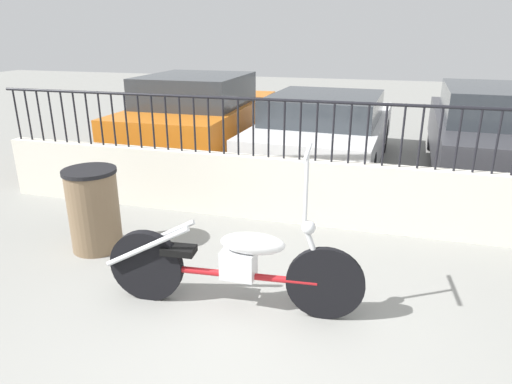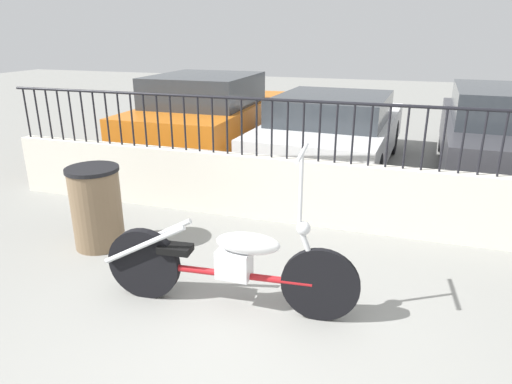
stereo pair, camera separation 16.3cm
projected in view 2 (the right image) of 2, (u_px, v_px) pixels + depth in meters
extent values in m
plane|color=gray|center=(237.00, 353.00, 3.34)|extent=(40.00, 40.00, 0.00)
cube|color=beige|center=(309.00, 193.00, 5.45)|extent=(8.28, 0.18, 0.79)
cylinder|color=black|center=(27.00, 112.00, 6.38)|extent=(0.02, 0.02, 0.70)
cylinder|color=black|center=(38.00, 113.00, 6.32)|extent=(0.02, 0.02, 0.70)
cylinder|color=black|center=(49.00, 114.00, 6.27)|extent=(0.02, 0.02, 0.70)
cylinder|color=black|center=(60.00, 114.00, 6.21)|extent=(0.02, 0.02, 0.70)
cylinder|color=black|center=(71.00, 115.00, 6.16)|extent=(0.02, 0.02, 0.70)
cylinder|color=black|center=(83.00, 116.00, 6.10)|extent=(0.02, 0.02, 0.70)
cylinder|color=black|center=(95.00, 117.00, 6.05)|extent=(0.02, 0.02, 0.70)
cylinder|color=black|center=(107.00, 118.00, 5.99)|extent=(0.02, 0.02, 0.70)
cylinder|color=black|center=(119.00, 118.00, 5.94)|extent=(0.02, 0.02, 0.70)
cylinder|color=black|center=(132.00, 119.00, 5.89)|extent=(0.02, 0.02, 0.70)
cylinder|color=black|center=(145.00, 120.00, 5.83)|extent=(0.02, 0.02, 0.70)
cylinder|color=black|center=(158.00, 121.00, 5.78)|extent=(0.02, 0.02, 0.70)
cylinder|color=black|center=(171.00, 122.00, 5.72)|extent=(0.02, 0.02, 0.70)
cylinder|color=black|center=(185.00, 123.00, 5.67)|extent=(0.02, 0.02, 0.70)
cylinder|color=black|center=(199.00, 124.00, 5.61)|extent=(0.02, 0.02, 0.70)
cylinder|color=black|center=(213.00, 125.00, 5.56)|extent=(0.02, 0.02, 0.70)
cylinder|color=black|center=(227.00, 125.00, 5.50)|extent=(0.02, 0.02, 0.70)
cylinder|color=black|center=(242.00, 126.00, 5.45)|extent=(0.02, 0.02, 0.70)
cylinder|color=black|center=(257.00, 127.00, 5.39)|extent=(0.02, 0.02, 0.70)
cylinder|color=black|center=(272.00, 128.00, 5.34)|extent=(0.02, 0.02, 0.70)
cylinder|color=black|center=(287.00, 129.00, 5.28)|extent=(0.02, 0.02, 0.70)
cylinder|color=black|center=(303.00, 130.00, 5.23)|extent=(0.02, 0.02, 0.70)
cylinder|color=black|center=(320.00, 132.00, 5.17)|extent=(0.02, 0.02, 0.70)
cylinder|color=black|center=(336.00, 133.00, 5.12)|extent=(0.02, 0.02, 0.70)
cylinder|color=black|center=(353.00, 134.00, 5.07)|extent=(0.02, 0.02, 0.70)
cylinder|color=black|center=(370.00, 135.00, 5.01)|extent=(0.02, 0.02, 0.70)
cylinder|color=black|center=(388.00, 136.00, 4.96)|extent=(0.02, 0.02, 0.70)
cylinder|color=black|center=(406.00, 137.00, 4.90)|extent=(0.02, 0.02, 0.70)
cylinder|color=black|center=(425.00, 138.00, 4.85)|extent=(0.02, 0.02, 0.70)
cylinder|color=black|center=(444.00, 140.00, 4.79)|extent=(0.02, 0.02, 0.70)
cylinder|color=black|center=(463.00, 141.00, 4.74)|extent=(0.02, 0.02, 0.70)
cylinder|color=black|center=(483.00, 142.00, 4.68)|extent=(0.02, 0.02, 0.70)
cylinder|color=black|center=(503.00, 144.00, 4.63)|extent=(0.02, 0.02, 0.70)
cylinder|color=black|center=(313.00, 102.00, 5.09)|extent=(8.28, 0.04, 0.04)
cylinder|color=black|center=(320.00, 285.00, 3.63)|extent=(0.64, 0.10, 0.63)
cylinder|color=black|center=(144.00, 264.00, 3.96)|extent=(0.65, 0.13, 0.65)
cylinder|color=#AD191E|center=(228.00, 274.00, 3.80)|extent=(1.40, 0.17, 0.06)
cube|color=silver|center=(234.00, 264.00, 3.75)|extent=(0.28, 0.18, 0.24)
ellipsoid|color=white|center=(248.00, 243.00, 3.66)|extent=(0.55, 0.24, 0.18)
cube|color=black|center=(175.00, 249.00, 3.84)|extent=(0.29, 0.18, 0.06)
cylinder|color=silver|center=(310.00, 256.00, 3.57)|extent=(0.22, 0.06, 0.51)
sphere|color=silver|center=(303.00, 228.00, 3.50)|extent=(0.11, 0.11, 0.11)
cylinder|color=silver|center=(301.00, 190.00, 3.41)|extent=(0.03, 0.03, 0.58)
cylinder|color=silver|center=(302.00, 153.00, 3.31)|extent=(0.07, 0.52, 0.03)
cylinder|color=silver|center=(144.00, 245.00, 3.81)|extent=(0.76, 0.11, 0.43)
cylinder|color=silver|center=(151.00, 238.00, 3.94)|extent=(0.76, 0.11, 0.43)
cylinder|color=brown|center=(97.00, 209.00, 4.87)|extent=(0.52, 0.52, 0.85)
cylinder|color=black|center=(92.00, 169.00, 4.72)|extent=(0.55, 0.55, 0.04)
cylinder|color=black|center=(196.00, 121.00, 10.13)|extent=(0.11, 0.64, 0.64)
cylinder|color=black|center=(273.00, 126.00, 9.62)|extent=(0.11, 0.64, 0.64)
cylinder|color=black|center=(134.00, 147.00, 7.86)|extent=(0.11, 0.64, 0.64)
cylinder|color=black|center=(231.00, 155.00, 7.35)|extent=(0.11, 0.64, 0.64)
cube|color=orange|center=(210.00, 121.00, 8.65)|extent=(1.91, 4.09, 0.70)
cube|color=#2D3338|center=(204.00, 90.00, 8.26)|extent=(1.71, 1.97, 0.53)
cylinder|color=black|center=(303.00, 130.00, 9.21)|extent=(0.15, 0.65, 0.64)
cylinder|color=black|center=(394.00, 137.00, 8.60)|extent=(0.15, 0.65, 0.64)
cylinder|color=black|center=(257.00, 163.00, 6.93)|extent=(0.15, 0.65, 0.64)
cylinder|color=black|center=(376.00, 176.00, 6.33)|extent=(0.15, 0.65, 0.64)
cube|color=silver|center=(333.00, 136.00, 7.69)|extent=(2.12, 4.28, 0.60)
cube|color=#2D3338|center=(332.00, 108.00, 7.34)|extent=(1.81, 2.10, 0.41)
cylinder|color=black|center=(443.00, 135.00, 8.77)|extent=(0.14, 0.64, 0.64)
cylinder|color=black|center=(445.00, 176.00, 6.33)|extent=(0.14, 0.64, 0.64)
cube|color=#38383D|center=(502.00, 141.00, 7.20)|extent=(1.94, 4.54, 0.68)
cube|color=#2D3338|center=(511.00, 105.00, 6.80)|extent=(1.66, 2.21, 0.51)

